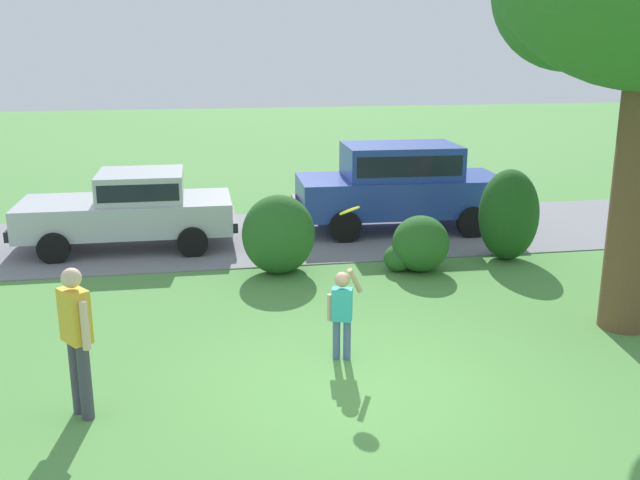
{
  "coord_description": "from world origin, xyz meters",
  "views": [
    {
      "loc": [
        -1.95,
        -7.78,
        4.05
      ],
      "look_at": [
        -0.06,
        2.83,
        1.1
      ],
      "focal_mm": 40.34,
      "sensor_mm": 36.0,
      "label": 1
    }
  ],
  "objects_px": {
    "parked_suv": "(400,182)",
    "frisbee": "(350,210)",
    "child_thrower": "(342,308)",
    "adult_onlooker": "(77,334)",
    "parked_sedan": "(131,207)"
  },
  "relations": [
    {
      "from": "adult_onlooker",
      "to": "parked_suv",
      "type": "bearing_deg",
      "value": 52.15
    },
    {
      "from": "parked_suv",
      "to": "frisbee",
      "type": "xyz_separation_m",
      "value": [
        -2.52,
        -6.22,
        0.86
      ]
    },
    {
      "from": "parked_sedan",
      "to": "frisbee",
      "type": "distance_m",
      "value": 6.72
    },
    {
      "from": "parked_sedan",
      "to": "child_thrower",
      "type": "distance_m",
      "value": 6.86
    },
    {
      "from": "child_thrower",
      "to": "adult_onlooker",
      "type": "relative_size",
      "value": 0.74
    },
    {
      "from": "parked_suv",
      "to": "adult_onlooker",
      "type": "distance_m",
      "value": 9.54
    },
    {
      "from": "parked_sedan",
      "to": "adult_onlooker",
      "type": "height_order",
      "value": "adult_onlooker"
    },
    {
      "from": "child_thrower",
      "to": "adult_onlooker",
      "type": "xyz_separation_m",
      "value": [
        -3.17,
        -0.96,
        0.27
      ]
    },
    {
      "from": "parked_suv",
      "to": "child_thrower",
      "type": "distance_m",
      "value": 7.11
    },
    {
      "from": "parked_suv",
      "to": "adult_onlooker",
      "type": "xyz_separation_m",
      "value": [
        -5.85,
        -7.53,
        -0.09
      ]
    },
    {
      "from": "parked_suv",
      "to": "adult_onlooker",
      "type": "height_order",
      "value": "parked_suv"
    },
    {
      "from": "adult_onlooker",
      "to": "child_thrower",
      "type": "bearing_deg",
      "value": 16.91
    },
    {
      "from": "parked_suv",
      "to": "frisbee",
      "type": "relative_size",
      "value": 15.75
    },
    {
      "from": "child_thrower",
      "to": "adult_onlooker",
      "type": "distance_m",
      "value": 3.32
    },
    {
      "from": "parked_suv",
      "to": "adult_onlooker",
      "type": "bearing_deg",
      "value": -127.85
    }
  ]
}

